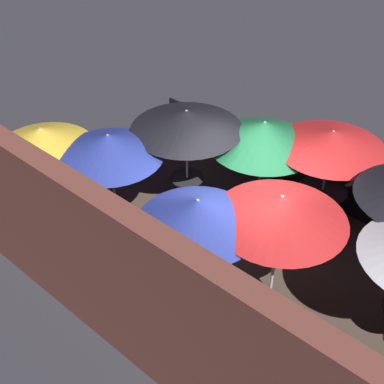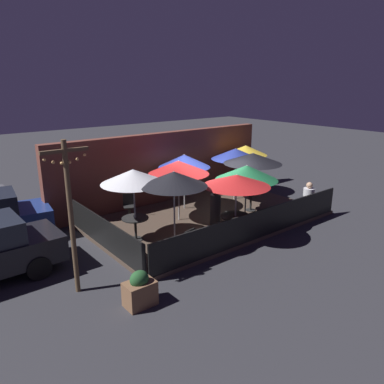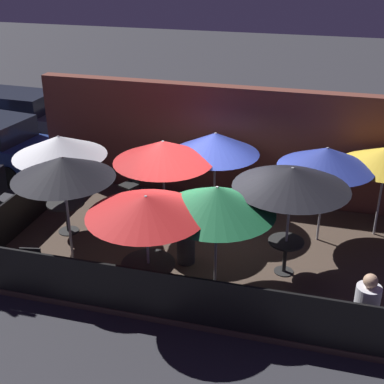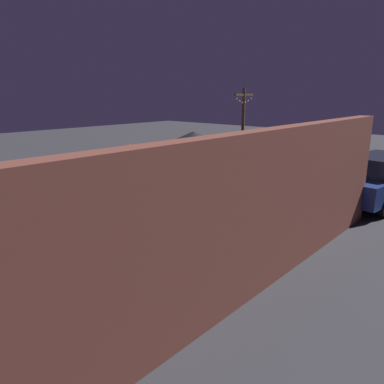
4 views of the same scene
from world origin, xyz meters
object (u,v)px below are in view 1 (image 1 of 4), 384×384
patio_umbrella_4 (42,138)px  patio_chair_0 (296,369)px  patio_umbrella_2 (332,140)px  patio_umbrella_3 (109,145)px  patron_0 (270,221)px  patio_umbrella_5 (264,134)px  patron_1 (184,131)px  dining_table_1 (187,183)px  dining_table_2 (322,195)px  patio_umbrella_1 (187,120)px  patio_umbrella_6 (281,208)px  patio_umbrella_7 (198,212)px

patio_umbrella_4 → patio_chair_0: patio_umbrella_4 is taller
patio_umbrella_2 → patio_umbrella_3: 4.18m
patio_chair_0 → patron_0: patron_0 is taller
patio_umbrella_5 → patron_1: (2.73, -0.70, -1.34)m
patron_0 → patio_umbrella_3: bearing=158.5°
dining_table_1 → dining_table_2: (-2.35, -1.49, 0.04)m
patio_chair_0 → patio_umbrella_5: bearing=66.7°
patio_umbrella_3 → dining_table_1: 2.13m
patio_umbrella_4 → dining_table_2: bearing=-139.3°
patio_umbrella_1 → patio_umbrella_3: size_ratio=1.04×
patio_umbrella_6 → patron_0: patio_umbrella_6 is taller
patio_umbrella_3 → patio_chair_0: (-4.73, 0.75, -1.47)m
patio_umbrella_2 → patio_umbrella_5: 1.28m
patio_umbrella_7 → dining_table_1: 2.96m
patio_umbrella_5 → patio_chair_0: 4.48m
patron_0 → patio_umbrella_5: bearing=83.8°
patio_umbrella_2 → dining_table_2: patio_umbrella_2 is taller
patio_umbrella_4 → patio_umbrella_6: size_ratio=0.96×
patio_umbrella_6 → patron_1: 5.19m
patio_umbrella_7 → patron_1: 4.99m
patio_umbrella_4 → patio_umbrella_6: patio_umbrella_6 is taller
dining_table_1 → patio_umbrella_5: bearing=-144.9°
patio_umbrella_5 → patron_0: 1.68m
patio_umbrella_2 → patio_umbrella_3: (2.92, 2.98, 0.05)m
patio_umbrella_4 → patio_chair_0: bearing=178.6°
patio_umbrella_7 → patio_chair_0: (-2.27, 0.42, -1.44)m
patio_umbrella_6 → patron_0: (0.81, -1.08, -1.41)m
patio_umbrella_1 → patio_umbrella_6: size_ratio=1.03×
patio_umbrella_3 → patio_umbrella_5: 2.97m
dining_table_1 → patron_1: (1.50, -1.57, -0.02)m
patio_umbrella_4 → patron_1: patio_umbrella_4 is taller
patio_umbrella_7 → patio_umbrella_1: bearing=-44.1°
patio_umbrella_2 → patio_umbrella_3: patio_umbrella_3 is taller
patio_umbrella_5 → patio_chair_0: size_ratio=2.37×
patio_chair_0 → patron_1: (5.65, -3.81, 0.04)m
dining_table_2 → patio_chair_0: patio_chair_0 is taller
dining_table_1 → patio_chair_0: patio_chair_0 is taller
patio_umbrella_1 → patio_umbrella_3: 1.60m
patio_umbrella_1 → dining_table_2: size_ratio=2.32×
patio_umbrella_2 → patio_chair_0: bearing=115.8°
patio_umbrella_3 → patio_umbrella_5: bearing=-127.4°
patio_umbrella_3 → dining_table_1: size_ratio=3.02×
patio_umbrella_1 → patio_chair_0: size_ratio=2.50×
patio_umbrella_1 → patron_1: bearing=-46.3°
patio_umbrella_3 → patio_umbrella_6: 3.45m
patio_umbrella_5 → patio_umbrella_6: bearing=131.7°
patio_umbrella_3 → patio_umbrella_7: patio_umbrella_3 is taller
patio_umbrella_3 → patio_umbrella_6: size_ratio=0.99×
patio_umbrella_2 → patio_umbrella_6: patio_umbrella_6 is taller
patio_umbrella_1 → patio_umbrella_7: 2.62m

